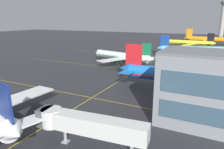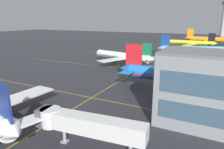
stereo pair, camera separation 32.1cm
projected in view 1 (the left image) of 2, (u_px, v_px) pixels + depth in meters
The scene contains 8 objects.
airliner_second_row at pixel (186, 77), 57.71m from camera, with size 40.45×34.98×12.60m.
airliner_third_row at pixel (122, 56), 94.46m from camera, with size 33.01×28.06×10.34m.
airliner_far_left_stand at pixel (191, 50), 112.19m from camera, with size 36.18×30.96×11.56m.
airliner_far_right_stand at pixel (189, 43), 146.14m from camera, with size 34.66×30.01×10.81m.
airliner_distant_taxiway at pixel (208, 39), 167.07m from camera, with size 39.24×33.94×12.23m.
taxiway_markings at pixel (119, 81), 68.59m from camera, with size 112.63×147.93×0.01m.
jet_bridge at pixel (82, 123), 32.41m from camera, with size 18.43×4.74×5.58m.
control_tower at pixel (223, 16), 239.22m from camera, with size 8.82×8.82×41.23m.
Camera 1 is at (27.53, -11.28, 19.78)m, focal length 33.31 mm.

